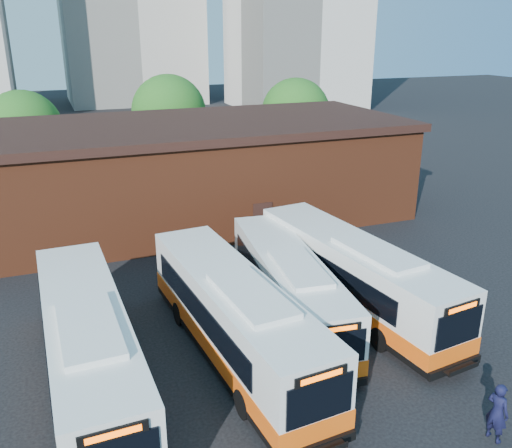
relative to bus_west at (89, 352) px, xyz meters
name	(u,v)px	position (x,y,z in m)	size (l,w,h in m)	color
ground	(330,387)	(7.85, -2.87, -1.55)	(220.00, 220.00, 0.00)	black
bus_west	(89,352)	(0.00, 0.00, 0.00)	(3.00, 12.60, 3.41)	white
bus_midwest	(235,320)	(5.38, 0.23, 0.00)	(3.61, 12.68, 3.41)	white
bus_mideast	(288,289)	(8.47, 2.12, -0.13)	(3.64, 11.60, 3.12)	white
bus_east	(353,277)	(11.57, 1.97, -0.01)	(4.07, 12.65, 3.40)	white
transit_worker	(497,412)	(11.35, -6.97, -0.55)	(0.73, 0.48, 1.99)	black
depot_building	(187,170)	(7.85, 17.13, 1.71)	(28.60, 12.60, 6.40)	maroon
tree_west	(24,129)	(-2.15, 29.13, 3.10)	(6.00, 6.00, 7.65)	#382314
tree_mid	(169,112)	(9.85, 31.13, 3.53)	(6.56, 6.56, 8.36)	#382314
tree_east	(296,113)	(20.85, 28.13, 3.28)	(6.24, 6.24, 7.96)	#382314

